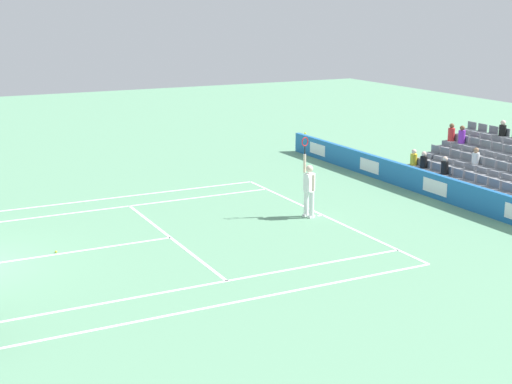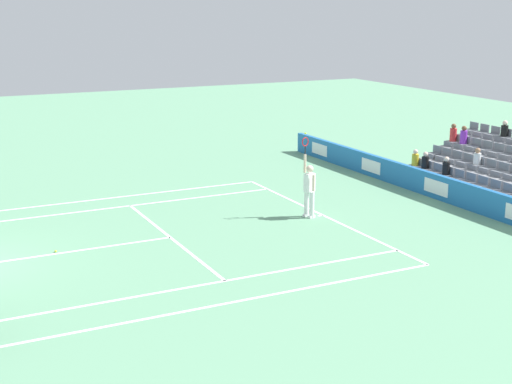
# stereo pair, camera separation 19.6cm
# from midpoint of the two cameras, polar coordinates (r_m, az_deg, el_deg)

# --- Properties ---
(line_baseline) EXTENTS (10.97, 0.10, 0.01)m
(line_baseline) POSITION_cam_midpoint_polar(r_m,az_deg,el_deg) (25.07, 4.97, -1.79)
(line_baseline) COLOR white
(line_baseline) RESTS_ON ground
(line_service) EXTENTS (8.23, 0.10, 0.01)m
(line_service) POSITION_cam_midpoint_polar(r_m,az_deg,el_deg) (22.76, -6.88, -3.52)
(line_service) COLOR white
(line_service) RESTS_ON ground
(line_centre_service) EXTENTS (0.10, 6.40, 0.01)m
(line_centre_service) POSITION_cam_midpoint_polar(r_m,az_deg,el_deg) (21.94, -14.76, -4.58)
(line_centre_service) COLOR white
(line_centre_service) RESTS_ON ground
(line_singles_sideline_left) EXTENTS (0.10, 11.89, 0.01)m
(line_singles_sideline_left) POSITION_cam_midpoint_polar(r_m,az_deg,el_deg) (26.39, -10.91, -1.18)
(line_singles_sideline_left) COLOR white
(line_singles_sideline_left) RESTS_ON ground
(line_singles_sideline_right) EXTENTS (0.10, 11.89, 0.01)m
(line_singles_sideline_right) POSITION_cam_midpoint_polar(r_m,az_deg,el_deg) (18.99, -3.83, -7.10)
(line_singles_sideline_right) COLOR white
(line_singles_sideline_right) RESTS_ON ground
(line_doubles_sideline_left) EXTENTS (0.10, 11.89, 0.01)m
(line_doubles_sideline_left) POSITION_cam_midpoint_polar(r_m,az_deg,el_deg) (27.67, -11.71, -0.51)
(line_doubles_sideline_left) COLOR white
(line_doubles_sideline_left) RESTS_ON ground
(line_doubles_sideline_right) EXTENTS (0.10, 11.89, 0.01)m
(line_doubles_sideline_right) POSITION_cam_midpoint_polar(r_m,az_deg,el_deg) (17.82, -2.07, -8.54)
(line_doubles_sideline_right) COLOR white
(line_doubles_sideline_right) RESTS_ON ground
(line_centre_mark) EXTENTS (0.10, 0.20, 0.01)m
(line_centre_mark) POSITION_cam_midpoint_polar(r_m,az_deg,el_deg) (25.02, 4.78, -1.82)
(line_centre_mark) COLOR white
(line_centre_mark) RESTS_ON ground
(sponsor_barrier) EXTENTS (20.48, 0.22, 0.91)m
(sponsor_barrier) POSITION_cam_midpoint_polar(r_m,az_deg,el_deg) (27.80, 13.64, 0.41)
(sponsor_barrier) COLOR #1E66AD
(sponsor_barrier) RESTS_ON ground
(tennis_player) EXTENTS (0.54, 0.42, 2.85)m
(tennis_player) POSITION_cam_midpoint_polar(r_m,az_deg,el_deg) (24.58, 3.89, 0.29)
(tennis_player) COLOR white
(tennis_player) RESTS_ON ground
(stadium_stand) EXTENTS (6.20, 3.80, 2.61)m
(stadium_stand) POSITION_cam_midpoint_polar(r_m,az_deg,el_deg) (29.73, 17.97, 1.45)
(stadium_stand) COLOR gray
(stadium_stand) RESTS_ON ground
(loose_tennis_ball) EXTENTS (0.07, 0.07, 0.07)m
(loose_tennis_ball) POSITION_cam_midpoint_polar(r_m,az_deg,el_deg) (22.02, -15.46, -4.48)
(loose_tennis_ball) COLOR #D1E533
(loose_tennis_ball) RESTS_ON ground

